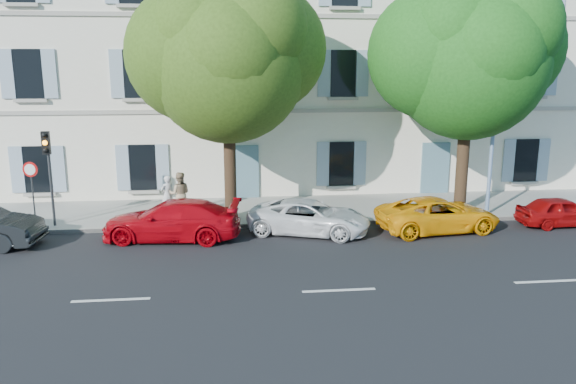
{
  "coord_description": "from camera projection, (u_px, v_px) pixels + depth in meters",
  "views": [
    {
      "loc": [
        -2.89,
        -17.96,
        5.93
      ],
      "look_at": [
        -0.73,
        2.0,
        1.4
      ],
      "focal_mm": 35.0,
      "sensor_mm": 36.0,
      "label": 1
    }
  ],
  "objects": [
    {
      "name": "pedestrian_b",
      "position": [
        180.0,
        194.0,
        22.01
      ],
      "size": [
        0.84,
        0.66,
        1.73
      ],
      "primitive_type": "imported",
      "rotation": [
        0.0,
        0.0,
        3.14
      ],
      "color": "tan",
      "rests_on": "sidewalk"
    },
    {
      "name": "sidewalk",
      "position": [
        299.0,
        210.0,
        23.33
      ],
      "size": [
        36.0,
        4.5,
        0.15
      ],
      "primitive_type": "cube",
      "color": "#A09E96",
      "rests_on": "ground"
    },
    {
      "name": "car_white_coupe",
      "position": [
        309.0,
        217.0,
        20.19
      ],
      "size": [
        4.78,
        3.32,
        1.21
      ],
      "primitive_type": "imported",
      "rotation": [
        0.0,
        0.0,
        1.24
      ],
      "color": "white",
      "rests_on": "ground"
    },
    {
      "name": "kerb",
      "position": [
        306.0,
        224.0,
        21.22
      ],
      "size": [
        36.0,
        0.16,
        0.16
      ],
      "primitive_type": "cube",
      "color": "#9E998E",
      "rests_on": "ground"
    },
    {
      "name": "ground",
      "position": [
        316.0,
        245.0,
        19.03
      ],
      "size": [
        90.0,
        90.0,
        0.0
      ],
      "primitive_type": "plane",
      "color": "black"
    },
    {
      "name": "traffic_light",
      "position": [
        48.0,
        158.0,
        20.12
      ],
      "size": [
        0.28,
        0.4,
        3.5
      ],
      "color": "#383A3D",
      "rests_on": "sidewalk"
    },
    {
      "name": "tree_right",
      "position": [
        469.0,
        63.0,
        21.5
      ],
      "size": [
        5.96,
        5.96,
        9.18
      ],
      "color": "#3A2819",
      "rests_on": "sidewalk"
    },
    {
      "name": "road_sign",
      "position": [
        31.0,
        180.0,
        20.33
      ],
      "size": [
        0.55,
        0.12,
        2.4
      ],
      "color": "#383A3D",
      "rests_on": "sidewalk"
    },
    {
      "name": "tree_left",
      "position": [
        228.0,
        64.0,
        20.52
      ],
      "size": [
        5.86,
        5.86,
        9.09
      ],
      "color": "#3A2819",
      "rests_on": "sidewalk"
    },
    {
      "name": "car_red_coupe",
      "position": [
        172.0,
        220.0,
        19.48
      ],
      "size": [
        4.97,
        2.55,
        1.38
      ],
      "primitive_type": "imported",
      "rotation": [
        0.0,
        0.0,
        4.58
      ],
      "color": "#B2050F",
      "rests_on": "ground"
    },
    {
      "name": "car_red_hatchback",
      "position": [
        561.0,
        211.0,
        21.15
      ],
      "size": [
        3.33,
        1.43,
        1.12
      ],
      "primitive_type": "imported",
      "rotation": [
        0.0,
        0.0,
        1.6
      ],
      "color": "#98090A",
      "rests_on": "ground"
    },
    {
      "name": "pedestrian_a",
      "position": [
        167.0,
        195.0,
        22.11
      ],
      "size": [
        0.69,
        0.64,
        1.58
      ],
      "primitive_type": "imported",
      "rotation": [
        0.0,
        0.0,
        3.77
      ],
      "color": "silver",
      "rests_on": "sidewalk"
    },
    {
      "name": "car_yellow_supercar",
      "position": [
        438.0,
        214.0,
        20.48
      ],
      "size": [
        4.71,
        2.63,
        1.25
      ],
      "primitive_type": "imported",
      "rotation": [
        0.0,
        0.0,
        1.7
      ],
      "color": "#FFA60A",
      "rests_on": "ground"
    },
    {
      "name": "building",
      "position": [
        285.0,
        64.0,
        27.6
      ],
      "size": [
        28.0,
        7.0,
        12.0
      ],
      "primitive_type": "cube",
      "color": "white",
      "rests_on": "ground"
    },
    {
      "name": "street_lamp",
      "position": [
        497.0,
        106.0,
        21.25
      ],
      "size": [
        0.27,
        1.61,
        7.58
      ],
      "color": "#7293BF",
      "rests_on": "sidewalk"
    }
  ]
}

